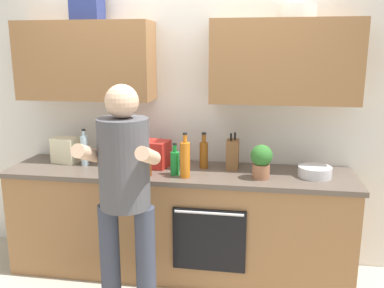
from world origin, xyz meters
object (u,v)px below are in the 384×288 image
Objects in this scene: bottle_soda at (175,162)px; potted_herb at (261,160)px; knife_block at (233,154)px; person_standing at (125,186)px; bottle_vinegar at (148,162)px; bottle_syrup at (204,154)px; bottle_juice at (185,159)px; bottle_wine at (119,152)px; cup_coffee at (126,163)px; grocery_bag_crisps at (154,154)px; mixing_bowl at (315,172)px; bottle_soy at (131,150)px; grocery_bag_rice at (66,150)px; bottle_water at (85,150)px.

potted_herb is (0.67, 0.01, 0.04)m from bottle_soda.
potted_herb is at bearing -43.45° from knife_block.
bottle_vinegar is at bearing 86.59° from person_standing.
person_standing is 6.07× the size of bottle_vinegar.
bottle_syrup is 1.15× the size of potted_herb.
potted_herb is (0.58, 0.07, -0.00)m from bottle_juice.
bottle_wine is at bearing 152.33° from bottle_juice.
bottle_juice is 0.57m from cup_coffee.
grocery_bag_crisps is (-0.23, 0.19, 0.01)m from bottle_soda.
person_standing is 0.69m from cup_coffee.
person_standing is 5.44× the size of knife_block.
bottle_syrup is at bearing 172.99° from mixing_bowl.
bottle_soy is 1.07× the size of bottle_soda.
grocery_bag_crisps is (0.22, -0.06, -0.01)m from bottle_soy.
person_standing reaches higher than cup_coffee.
knife_block reaches higher than potted_herb.
bottle_juice is (0.53, -0.32, 0.03)m from bottle_soy.
mixing_bowl is (1.53, 0.00, -0.01)m from cup_coffee.
bottle_soda is at bearing -131.85° from bottle_syrup.
cup_coffee is at bearing -157.98° from grocery_bag_crisps.
knife_block is (0.64, 0.30, 0.01)m from bottle_vinegar.
mixing_bowl is at bearing 9.69° from bottle_juice.
person_standing is at bearing -44.10° from grocery_bag_rice.
knife_block is at bearing 3.25° from grocery_bag_crisps.
grocery_bag_crisps is at bearing -176.75° from knife_block.
grocery_bag_crisps is (-0.32, 0.25, -0.03)m from bottle_juice.
bottle_soy is at bearing 176.76° from bottle_syrup.
bottle_water reaches higher than bottle_vinegar.
bottle_water is 0.65m from bottle_vinegar.
grocery_bag_rice is (-0.58, -0.05, -0.01)m from bottle_soy.
knife_block is at bearing 40.00° from bottle_juice.
bottle_vinegar reaches higher than bottle_wine.
bottle_soda is 0.30m from bottle_syrup.
bottle_juice is 3.74× the size of cup_coffee.
cup_coffee is at bearing -90.32° from bottle_soy.
bottle_juice is 1.34× the size of potted_herb.
bottle_water is 3.33× the size of cup_coffee.
bottle_soy reaches higher than grocery_bag_rice.
bottle_water is 1.15× the size of bottle_soy.
grocery_bag_rice is at bearing -175.00° from bottle_soy.
bottle_syrup is 0.90m from mixing_bowl.
bottle_soy reaches higher than potted_herb.
bottle_soy is 0.40m from bottle_vinegar.
mixing_bowl is 0.98× the size of potted_herb.
potted_herb is at bearing 6.84° from bottle_juice.
potted_herb is at bearing -12.45° from bottle_soy.
grocery_bag_crisps is (-0.90, 0.18, -0.03)m from potted_herb.
potted_herb is at bearing 4.97° from bottle_vinegar.
person_standing is 4.68× the size of bottle_juice.
bottle_juice reaches higher than potted_herb.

